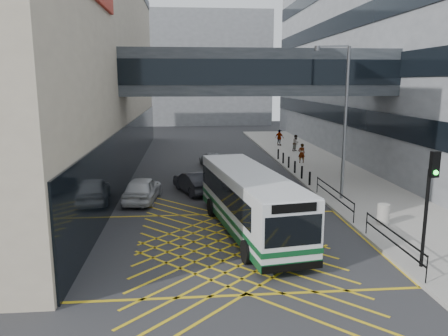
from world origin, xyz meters
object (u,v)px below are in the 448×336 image
object	(u,v)px
street_lamp	(342,113)
pedestrian_b	(296,143)
car_dark	(194,182)
pedestrian_c	(279,138)
litter_bin	(383,214)
car_silver	(213,159)
traffic_light	(430,193)
car_white	(142,189)
pedestrian_a	(302,153)
bus	(249,200)

from	to	relation	value
street_lamp	pedestrian_b	size ratio (longest dim) A/B	5.45
car_dark	street_lamp	xyz separation A→B (m)	(8.45, -2.67, 4.47)
pedestrian_b	pedestrian_c	bearing A→B (deg)	62.31
pedestrian_b	litter_bin	bearing A→B (deg)	-132.87
car_silver	traffic_light	distance (m)	22.06
traffic_light	pedestrian_b	size ratio (longest dim) A/B	2.72
car_white	pedestrian_b	distance (m)	21.58
litter_bin	car_dark	bearing A→B (deg)	139.71
car_dark	pedestrian_a	distance (m)	12.83
car_white	car_silver	xyz separation A→B (m)	(4.76, 10.20, -0.10)
car_silver	pedestrian_a	xyz separation A→B (m)	(7.59, 0.41, 0.33)
street_lamp	car_white	bearing A→B (deg)	-163.00
traffic_light	pedestrian_a	world-z (taller)	traffic_light
car_white	pedestrian_c	size ratio (longest dim) A/B	2.78
traffic_light	litter_bin	distance (m)	5.54
car_silver	litter_bin	distance (m)	17.55
car_dark	traffic_light	world-z (taller)	traffic_light
car_white	car_dark	xyz separation A→B (m)	(3.03, 1.79, -0.08)
pedestrian_b	traffic_light	bearing A→B (deg)	-133.73
litter_bin	pedestrian_c	size ratio (longest dim) A/B	0.59
pedestrian_a	pedestrian_c	distance (m)	10.23
car_dark	litter_bin	bearing A→B (deg)	119.52
street_lamp	litter_bin	bearing A→B (deg)	-62.88
car_white	street_lamp	size ratio (longest dim) A/B	0.54
bus	traffic_light	distance (m)	7.74
pedestrian_c	car_dark	bearing A→B (deg)	104.49
car_dark	litter_bin	xyz separation A→B (m)	(8.94, -7.58, -0.01)
car_silver	pedestrian_b	world-z (taller)	pedestrian_b
car_dark	car_silver	bearing A→B (deg)	-121.76
car_silver	pedestrian_c	world-z (taller)	pedestrian_c
bus	pedestrian_a	distance (m)	17.84
car_silver	traffic_light	bearing A→B (deg)	100.39
traffic_light	pedestrian_a	bearing A→B (deg)	83.11
litter_bin	pedestrian_c	xyz separation A→B (m)	(0.66, 26.63, 0.35)
bus	traffic_light	bearing A→B (deg)	-49.46
street_lamp	pedestrian_a	bearing A→B (deg)	107.10
car_white	car_silver	world-z (taller)	car_white
car_dark	pedestrian_c	world-z (taller)	pedestrian_c
traffic_light	street_lamp	world-z (taller)	street_lamp
car_white	street_lamp	xyz separation A→B (m)	(11.48, -0.88, 4.39)
bus	traffic_light	xyz separation A→B (m)	(5.79, -4.92, 1.46)
bus	car_dark	xyz separation A→B (m)	(-2.42, 7.63, -0.87)
car_white	pedestrian_c	xyz separation A→B (m)	(12.64, 20.84, 0.26)
litter_bin	pedestrian_b	world-z (taller)	pedestrian_b
street_lamp	pedestrian_a	distance (m)	12.25
traffic_light	litter_bin	world-z (taller)	traffic_light
street_lamp	litter_bin	size ratio (longest dim) A/B	8.76
pedestrian_a	pedestrian_b	size ratio (longest dim) A/B	1.02
car_dark	pedestrian_a	world-z (taller)	pedestrian_a
car_dark	pedestrian_a	bearing A→B (deg)	-156.74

